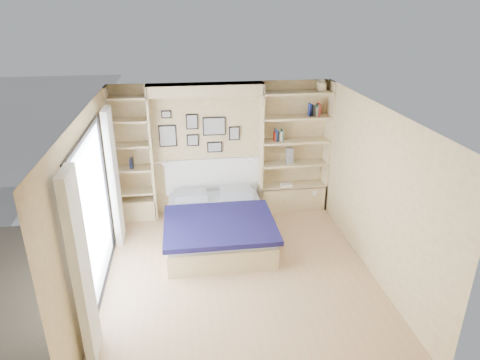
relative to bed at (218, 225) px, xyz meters
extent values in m
plane|color=tan|center=(0.21, -1.09, -0.28)|extent=(4.50, 4.50, 0.00)
plane|color=#DABE80|center=(0.21, 1.16, 0.97)|extent=(4.00, 0.00, 4.00)
plane|color=#DABE80|center=(0.21, -3.34, 0.97)|extent=(4.00, 0.00, 4.00)
plane|color=#DABE80|center=(-1.79, -1.09, 0.97)|extent=(0.00, 4.50, 4.50)
plane|color=#DABE80|center=(2.21, -1.09, 0.97)|extent=(0.00, 4.50, 4.50)
plane|color=white|center=(0.21, -1.09, 2.22)|extent=(4.50, 4.50, 0.00)
cube|color=#D6BD88|center=(-1.09, 0.99, 0.97)|extent=(0.04, 0.35, 2.50)
cube|color=#D6BD88|center=(0.91, 0.99, 0.97)|extent=(0.04, 0.35, 2.50)
cube|color=#D6BD88|center=(-0.09, 0.99, 2.12)|extent=(2.00, 0.35, 0.20)
cube|color=#D6BD88|center=(2.19, 0.99, 0.97)|extent=(0.04, 0.35, 2.50)
cube|color=#D6BD88|center=(-1.77, 0.99, 0.97)|extent=(0.04, 0.35, 2.50)
cube|color=#D6BD88|center=(1.56, 0.99, -0.03)|extent=(1.30, 0.35, 0.50)
cube|color=#D6BD88|center=(-1.44, 0.99, -0.08)|extent=(0.70, 0.35, 0.40)
cube|color=black|center=(-1.76, -1.09, 1.95)|extent=(0.04, 2.08, 0.06)
cube|color=black|center=(-1.76, -1.09, -0.25)|extent=(0.04, 2.08, 0.06)
cube|color=black|center=(-1.76, -2.11, 0.82)|extent=(0.04, 0.06, 2.20)
cube|color=black|center=(-1.76, -0.07, 0.82)|extent=(0.04, 0.06, 2.20)
cube|color=silver|center=(-1.77, -1.09, 0.84)|extent=(0.01, 2.00, 2.20)
cube|color=white|center=(-1.67, -2.39, 0.87)|extent=(0.10, 0.45, 2.30)
cube|color=white|center=(-1.67, 0.21, 0.87)|extent=(0.10, 0.45, 2.30)
cube|color=#D6BD88|center=(1.56, 0.99, 0.22)|extent=(1.30, 0.35, 0.04)
cube|color=#D6BD88|center=(1.56, 0.99, 0.67)|extent=(1.30, 0.35, 0.04)
cube|color=#D6BD88|center=(1.56, 0.99, 1.12)|extent=(1.30, 0.35, 0.04)
cube|color=#D6BD88|center=(1.56, 0.99, 1.57)|extent=(1.30, 0.35, 0.04)
cube|color=#D6BD88|center=(1.56, 0.99, 2.02)|extent=(1.30, 0.35, 0.04)
cube|color=#D6BD88|center=(-1.44, 0.99, 0.27)|extent=(0.70, 0.35, 0.04)
cube|color=#D6BD88|center=(-1.44, 0.99, 0.72)|extent=(0.70, 0.35, 0.04)
cube|color=#D6BD88|center=(-1.44, 0.99, 1.17)|extent=(0.70, 0.35, 0.04)
cube|color=#D6BD88|center=(-1.44, 0.99, 1.62)|extent=(0.70, 0.35, 0.04)
cube|color=#D6BD88|center=(-1.44, 0.99, 2.02)|extent=(0.70, 0.35, 0.04)
cube|color=#D6BD88|center=(0.00, -0.01, -0.10)|extent=(1.68, 2.10, 0.37)
cube|color=#A1A6AF|center=(0.00, -0.01, 0.14)|extent=(1.64, 2.06, 0.10)
cube|color=#14113E|center=(0.00, -0.37, 0.21)|extent=(1.78, 1.47, 0.08)
cube|color=#A1A6AF|center=(-0.42, 0.74, 0.25)|extent=(0.58, 0.42, 0.12)
cube|color=#A1A6AF|center=(0.42, 0.74, 0.25)|extent=(0.58, 0.42, 0.12)
cube|color=white|center=(0.00, 1.13, 0.44)|extent=(1.78, 0.04, 0.70)
cube|color=black|center=(-0.79, 1.14, 1.27)|extent=(0.32, 0.02, 0.40)
cube|color=gray|center=(-0.79, 1.13, 1.27)|extent=(0.28, 0.01, 0.36)
cube|color=black|center=(-0.34, 1.14, 1.52)|extent=(0.22, 0.02, 0.28)
cube|color=gray|center=(-0.34, 1.13, 1.52)|extent=(0.18, 0.01, 0.24)
cube|color=black|center=(-0.34, 1.14, 1.17)|extent=(0.22, 0.02, 0.22)
cube|color=gray|center=(-0.34, 1.13, 1.17)|extent=(0.18, 0.01, 0.18)
cube|color=black|center=(0.06, 1.14, 1.42)|extent=(0.42, 0.02, 0.34)
cube|color=gray|center=(0.06, 1.13, 1.42)|extent=(0.38, 0.01, 0.30)
cube|color=black|center=(0.06, 1.14, 1.02)|extent=(0.28, 0.02, 0.20)
cube|color=gray|center=(0.06, 1.13, 1.02)|extent=(0.24, 0.01, 0.16)
cube|color=black|center=(0.43, 1.14, 1.27)|extent=(0.20, 0.02, 0.26)
cube|color=gray|center=(0.43, 1.13, 1.27)|extent=(0.16, 0.01, 0.22)
cube|color=black|center=(-0.79, 1.14, 1.67)|extent=(0.18, 0.02, 0.14)
cube|color=gray|center=(-0.79, 1.13, 1.67)|extent=(0.14, 0.01, 0.10)
cylinder|color=silver|center=(-0.95, 0.91, 0.84)|extent=(0.20, 0.02, 0.02)
cone|color=white|center=(-0.85, 0.91, 0.82)|extent=(0.13, 0.12, 0.15)
cylinder|color=silver|center=(0.77, 0.91, 0.84)|extent=(0.20, 0.02, 0.02)
cone|color=white|center=(0.67, 0.91, 0.82)|extent=(0.13, 0.12, 0.15)
cube|color=#B42118|center=(1.17, 0.98, 1.22)|extent=(0.02, 0.15, 0.17)
cube|color=navy|center=(1.19, 0.98, 1.25)|extent=(0.03, 0.15, 0.22)
cube|color=black|center=(1.22, 0.98, 1.23)|extent=(0.03, 0.15, 0.19)
cube|color=#BFB28C|center=(1.27, 0.98, 1.23)|extent=(0.04, 0.15, 0.18)
cube|color=#275D50|center=(1.30, 0.98, 1.24)|extent=(0.03, 0.15, 0.21)
cube|color=#A51E1E|center=(1.80, 0.98, 1.67)|extent=(0.02, 0.15, 0.16)
cube|color=navy|center=(1.80, 0.98, 1.70)|extent=(0.03, 0.15, 0.23)
cube|color=black|center=(1.86, 0.98, 1.69)|extent=(0.03, 0.15, 0.20)
cube|color=tan|center=(1.92, 0.98, 1.67)|extent=(0.04, 0.15, 0.17)
cube|color=#26593F|center=(1.94, 0.98, 1.70)|extent=(0.03, 0.15, 0.21)
cube|color=#A51E1E|center=(1.97, 0.98, 1.70)|extent=(0.03, 0.15, 0.23)
cube|color=navy|center=(-1.47, 0.98, 0.83)|extent=(0.02, 0.15, 0.18)
cube|color=black|center=(-1.44, 0.98, 0.84)|extent=(0.03, 0.15, 0.20)
cube|color=#D6BD88|center=(1.99, 0.98, 2.11)|extent=(0.13, 0.13, 0.15)
cone|color=#D6BD88|center=(1.99, 0.98, 2.23)|extent=(0.20, 0.20, 0.08)
cube|color=slate|center=(1.47, 0.98, 0.84)|extent=(0.12, 0.12, 0.30)
cube|color=white|center=(1.41, 0.93, 0.25)|extent=(0.22, 0.16, 0.03)
camera|label=1|loc=(-0.50, -6.44, 3.53)|focal=32.00mm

